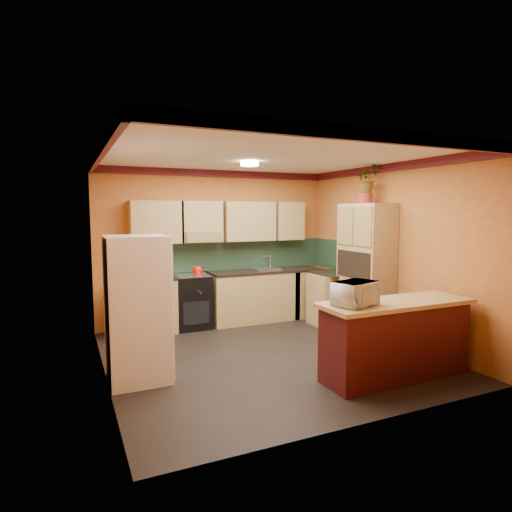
{
  "coord_description": "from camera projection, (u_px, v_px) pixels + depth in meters",
  "views": [
    {
      "loc": [
        -2.49,
        -5.16,
        1.97
      ],
      "look_at": [
        0.03,
        0.45,
        1.33
      ],
      "focal_mm": 30.0,
      "sensor_mm": 36.0,
      "label": 1
    }
  ],
  "objects": [
    {
      "name": "base_cabinets_right",
      "position": [
        334.0,
        299.0,
        7.5
      ],
      "size": [
        0.6,
        0.8,
        0.88
      ],
      "primitive_type": "cube",
      "color": "#A28B55",
      "rests_on": "ground"
    },
    {
      "name": "base_cabinets_back",
      "position": [
        226.0,
        299.0,
        7.51
      ],
      "size": [
        3.65,
        0.6,
        0.88
      ],
      "primitive_type": "cube",
      "color": "#A28B55",
      "rests_on": "ground"
    },
    {
      "name": "countertop_back",
      "position": [
        226.0,
        273.0,
        7.46
      ],
      "size": [
        3.65,
        0.62,
        0.04
      ],
      "primitive_type": "cube",
      "color": "black",
      "rests_on": "base_cabinets_back"
    },
    {
      "name": "countertop_right",
      "position": [
        335.0,
        273.0,
        7.45
      ],
      "size": [
        0.62,
        0.8,
        0.04
      ],
      "primitive_type": "cube",
      "color": "black",
      "rests_on": "base_cabinets_right"
    },
    {
      "name": "bar_top",
      "position": [
        396.0,
        303.0,
        5.02
      ],
      "size": [
        1.9,
        0.65,
        0.05
      ],
      "primitive_type": "cube",
      "color": "tan",
      "rests_on": "breakfast_bar"
    },
    {
      "name": "fern_pot",
      "position": [
        365.0,
        198.0,
        6.7
      ],
      "size": [
        0.22,
        0.22,
        0.16
      ],
      "primitive_type": "cylinder",
      "color": "maroon",
      "rests_on": "pantry"
    },
    {
      "name": "pantry",
      "position": [
        366.0,
        270.0,
        6.77
      ],
      "size": [
        0.48,
        0.9,
        2.1
      ],
      "primitive_type": "cube",
      "color": "#A28B55",
      "rests_on": "ground"
    },
    {
      "name": "kettle",
      "position": [
        198.0,
        270.0,
        7.19
      ],
      "size": [
        0.21,
        0.21,
        0.18
      ],
      "primitive_type": null,
      "rotation": [
        0.0,
        0.0,
        0.28
      ],
      "color": "red",
      "rests_on": "stove"
    },
    {
      "name": "sink",
      "position": [
        266.0,
        269.0,
        7.77
      ],
      "size": [
        0.48,
        0.4,
        0.03
      ],
      "primitive_type": "cube",
      "color": "silver",
      "rests_on": "countertop_back"
    },
    {
      "name": "room_shell",
      "position": [
        260.0,
        203.0,
        5.94
      ],
      "size": [
        4.24,
        4.24,
        2.72
      ],
      "color": "black",
      "rests_on": "ground"
    },
    {
      "name": "fern",
      "position": [
        366.0,
        179.0,
        6.67
      ],
      "size": [
        0.48,
        0.45,
        0.43
      ],
      "primitive_type": "imported",
      "rotation": [
        0.0,
        0.0,
        0.34
      ],
      "color": "#A28B55",
      "rests_on": "fern_pot"
    },
    {
      "name": "breakfast_bar",
      "position": [
        395.0,
        341.0,
        5.06
      ],
      "size": [
        1.8,
        0.55,
        0.88
      ],
      "primitive_type": "cube",
      "color": "#461011",
      "rests_on": "ground"
    },
    {
      "name": "microwave",
      "position": [
        355.0,
        293.0,
        4.76
      ],
      "size": [
        0.57,
        0.47,
        0.27
      ],
      "primitive_type": "imported",
      "rotation": [
        0.0,
        0.0,
        0.32
      ],
      "color": "white",
      "rests_on": "bar_top"
    },
    {
      "name": "fridge",
      "position": [
        137.0,
        309.0,
        4.95
      ],
      "size": [
        0.68,
        0.66,
        1.7
      ],
      "primitive_type": "cube",
      "color": "white",
      "rests_on": "ground"
    },
    {
      "name": "stove",
      "position": [
        191.0,
        301.0,
        7.25
      ],
      "size": [
        0.58,
        0.58,
        0.91
      ],
      "primitive_type": "cube",
      "color": "black",
      "rests_on": "ground"
    }
  ]
}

